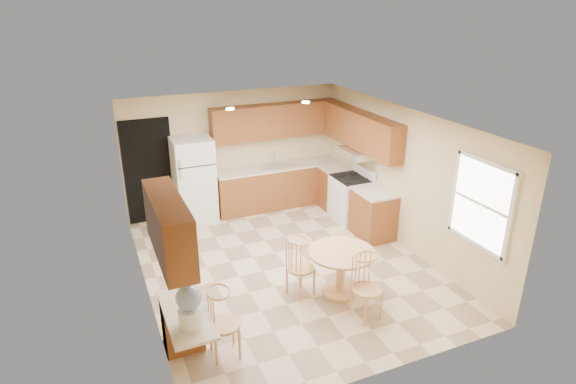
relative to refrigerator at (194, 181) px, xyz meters
name	(u,v)px	position (x,y,z in m)	size (l,w,h in m)	color
floor	(286,266)	(0.95, -2.40, -0.86)	(5.50, 5.50, 0.00)	beige
ceiling	(286,121)	(0.95, -2.40, 1.64)	(4.50, 5.50, 0.02)	white
wall_back	(234,151)	(0.95, 0.35, 0.39)	(4.50, 0.02, 2.50)	beige
wall_front	(383,285)	(0.95, -5.15, 0.39)	(4.50, 0.02, 2.50)	beige
wall_left	(140,222)	(-1.30, -2.40, 0.39)	(0.02, 5.50, 2.50)	beige
wall_right	(403,178)	(3.20, -2.40, 0.39)	(0.02, 5.50, 2.50)	beige
doorway	(149,172)	(-0.80, 0.34, 0.19)	(0.90, 0.02, 2.10)	black
base_cab_back	(279,186)	(1.83, 0.05, -0.42)	(2.75, 0.60, 0.87)	brown
counter_back	(278,166)	(1.83, 0.05, 0.03)	(2.75, 0.63, 0.04)	beige
base_cab_right_a	(336,188)	(2.90, -0.54, -0.42)	(0.60, 0.59, 0.87)	brown
counter_right_a	(337,168)	(2.90, -0.54, 0.03)	(0.63, 0.59, 0.04)	beige
base_cab_right_b	(373,215)	(2.90, -2.00, -0.42)	(0.60, 0.80, 0.87)	brown
counter_right_b	(375,192)	(2.90, -2.00, 0.03)	(0.63, 0.80, 0.04)	beige
upper_cab_back	(276,121)	(1.83, 0.19, 0.99)	(2.75, 0.33, 0.70)	brown
upper_cab_right	(361,130)	(3.04, -1.19, 0.99)	(0.33, 2.42, 0.70)	brown
upper_cab_left	(169,227)	(-1.13, -4.00, 0.99)	(0.33, 1.40, 0.70)	brown
sink	(277,166)	(1.80, 0.05, 0.05)	(0.78, 0.44, 0.01)	silver
range_hood	(357,153)	(2.95, -1.22, 0.56)	(0.50, 0.76, 0.14)	silver
desk_pedestal	(182,323)	(-1.05, -3.72, -0.50)	(0.48, 0.42, 0.72)	brown
desk_top	(186,314)	(-1.05, -4.10, -0.11)	(0.50, 1.20, 0.04)	beige
window	(482,204)	(3.18, -4.25, 0.64)	(0.06, 1.12, 1.30)	white
can_light_a	(230,109)	(0.45, -1.20, 1.63)	(0.14, 0.14, 0.02)	white
can_light_b	(306,102)	(1.85, -1.20, 1.63)	(0.14, 0.14, 0.02)	white
refrigerator	(194,181)	(0.00, 0.00, 0.00)	(0.76, 0.74, 1.72)	white
stove	(351,198)	(2.88, -1.22, -0.39)	(0.65, 0.76, 1.09)	white
dining_table	(341,266)	(1.39, -3.48, -0.38)	(0.99, 0.99, 0.74)	#E0A870
chair_table_a	(303,264)	(0.84, -3.32, -0.29)	(0.41, 0.53, 0.93)	#E0A870
chair_table_b	(371,285)	(1.44, -4.22, -0.28)	(0.42, 0.43, 0.95)	#E0A870
chair_desk	(226,320)	(-0.60, -4.17, -0.29)	(0.41, 0.53, 0.94)	#E0A870
water_crock	(189,305)	(-1.05, -4.37, 0.19)	(0.29, 0.29, 0.61)	white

